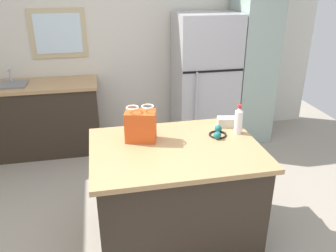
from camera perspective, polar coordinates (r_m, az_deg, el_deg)
The scene contains 10 objects.
ground at distance 3.09m, azimuth -3.76°, elevation -19.63°, with size 6.78×6.78×0.00m, color #9E9384.
back_wall at distance 4.68m, azimuth -8.69°, elevation 14.28°, with size 5.65×0.13×2.74m.
kitchen_island at distance 2.93m, azimuth 1.22°, elevation -11.11°, with size 1.34×0.98×0.88m.
refrigerator at distance 4.60m, azimuth 6.08°, elevation 7.60°, with size 0.78×0.70×1.70m.
tall_cabinet at distance 4.78m, azimuth 13.75°, elevation 10.18°, with size 0.48×0.63×2.10m.
sink_counter at distance 4.64m, azimuth -21.18°, elevation 1.20°, with size 1.59×0.59×1.10m.
shopping_bag at distance 2.77m, azimuth -4.55°, elevation 0.06°, with size 0.27×0.21×0.29m.
small_box at distance 3.10m, azimuth 9.64°, elevation 0.69°, with size 0.16×0.10×0.08m, color beige.
bottle at distance 2.95m, azimuth 11.62°, elevation 0.90°, with size 0.07×0.07×0.26m.
ear_defenders at distance 2.91m, azimuth 8.25°, elevation -1.14°, with size 0.20×0.20×0.06m.
Camera 1 is at (-0.27, -2.23, 2.12)m, focal length 36.76 mm.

